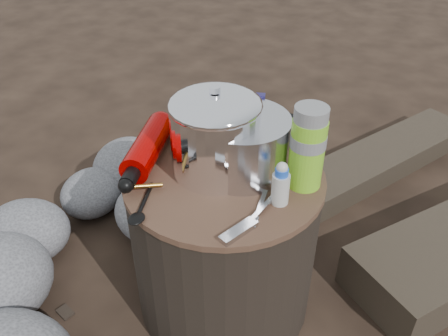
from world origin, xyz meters
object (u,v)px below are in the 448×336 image
at_px(fuel_bottle, 148,147).
at_px(thermos, 307,148).
at_px(camping_pot, 215,133).
at_px(stump, 224,242).
at_px(travel_mug, 282,140).

distance_m(fuel_bottle, thermos, 0.41).
relative_size(camping_pot, fuel_bottle, 0.72).
relative_size(stump, travel_mug, 4.39).
xyz_separation_m(stump, travel_mug, (0.11, 0.12, 0.29)).
distance_m(stump, fuel_bottle, 0.34).
distance_m(stump, travel_mug, 0.33).
bearing_deg(fuel_bottle, travel_mug, 10.32).
xyz_separation_m(camping_pot, thermos, (0.22, 0.02, -0.01)).
bearing_deg(stump, fuel_bottle, -178.74).
xyz_separation_m(stump, thermos, (0.19, 0.04, 0.33)).
bearing_deg(camping_pot, travel_mug, 38.18).
relative_size(stump, fuel_bottle, 1.65).
xyz_separation_m(stump, camping_pot, (-0.03, 0.01, 0.34)).
bearing_deg(travel_mug, thermos, -45.77).
distance_m(stump, camping_pot, 0.34).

